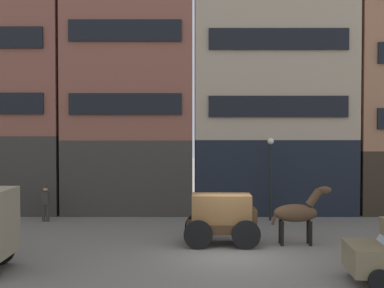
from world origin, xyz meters
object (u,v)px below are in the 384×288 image
object	(u,v)px
cargo_wagon	(224,216)
pedestrian_officer	(47,202)
streetlamp_curbside	(272,167)
draft_horse	(300,212)

from	to	relation	value
cargo_wagon	pedestrian_officer	xyz separation A→B (m)	(-8.42, 4.51, -0.17)
pedestrian_officer	streetlamp_curbside	size ratio (longest dim) A/B	0.44
cargo_wagon	streetlamp_curbside	world-z (taller)	streetlamp_curbside
cargo_wagon	draft_horse	distance (m)	2.95
draft_horse	pedestrian_officer	xyz separation A→B (m)	(-11.37, 4.52, -0.29)
draft_horse	streetlamp_curbside	xyz separation A→B (m)	(-0.23, 4.78, 1.40)
draft_horse	pedestrian_officer	world-z (taller)	draft_horse
cargo_wagon	pedestrian_officer	world-z (taller)	cargo_wagon
cargo_wagon	pedestrian_officer	distance (m)	9.56
cargo_wagon	draft_horse	bearing A→B (deg)	-0.02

